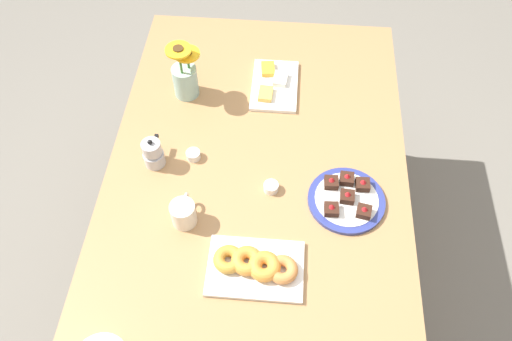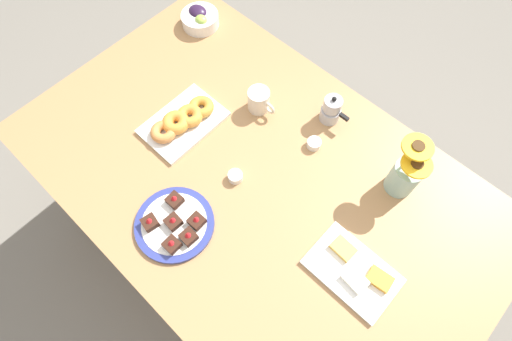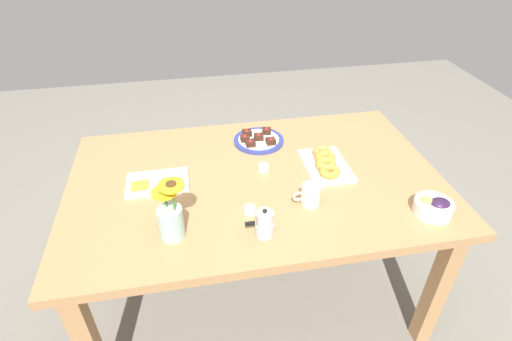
% 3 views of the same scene
% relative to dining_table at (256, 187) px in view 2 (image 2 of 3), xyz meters
% --- Properties ---
extents(ground_plane, '(6.00, 6.00, 0.00)m').
position_rel_dining_table_xyz_m(ground_plane, '(0.00, 0.00, -0.65)').
color(ground_plane, slate).
extents(dining_table, '(1.60, 1.00, 0.74)m').
position_rel_dining_table_xyz_m(dining_table, '(0.00, 0.00, 0.00)').
color(dining_table, '#A87A4C').
rests_on(dining_table, ground_plane).
extents(coffee_mug, '(0.11, 0.08, 0.09)m').
position_rel_dining_table_xyz_m(coffee_mug, '(-0.18, 0.21, 0.13)').
color(coffee_mug, silver).
rests_on(coffee_mug, dining_table).
extents(grape_bowl, '(0.15, 0.15, 0.07)m').
position_rel_dining_table_xyz_m(grape_bowl, '(-0.63, 0.35, 0.12)').
color(grape_bowl, white).
rests_on(grape_bowl, dining_table).
extents(cheese_platter, '(0.26, 0.17, 0.03)m').
position_rel_dining_table_xyz_m(cheese_platter, '(0.42, -0.03, 0.10)').
color(cheese_platter, white).
rests_on(cheese_platter, dining_table).
extents(croissant_platter, '(0.19, 0.28, 0.05)m').
position_rel_dining_table_xyz_m(croissant_platter, '(-0.32, -0.02, 0.11)').
color(croissant_platter, white).
rests_on(croissant_platter, dining_table).
extents(jam_cup_honey, '(0.05, 0.05, 0.03)m').
position_rel_dining_table_xyz_m(jam_cup_honey, '(-0.04, -0.05, 0.10)').
color(jam_cup_honey, white).
rests_on(jam_cup_honey, dining_table).
extents(jam_cup_berry, '(0.05, 0.05, 0.03)m').
position_rel_dining_table_xyz_m(jam_cup_berry, '(0.06, 0.22, 0.10)').
color(jam_cup_berry, white).
rests_on(jam_cup_berry, dining_table).
extents(dessert_plate, '(0.25, 0.25, 0.05)m').
position_rel_dining_table_xyz_m(dessert_plate, '(-0.07, -0.29, 0.10)').
color(dessert_plate, navy).
rests_on(dessert_plate, dining_table).
extents(flower_vase, '(0.12, 0.11, 0.24)m').
position_rel_dining_table_xyz_m(flower_vase, '(0.36, 0.29, 0.17)').
color(flower_vase, '#99C1B7').
rests_on(flower_vase, dining_table).
extents(moka_pot, '(0.11, 0.07, 0.12)m').
position_rel_dining_table_xyz_m(moka_pot, '(0.03, 0.34, 0.13)').
color(moka_pot, '#B7B7BC').
rests_on(moka_pot, dining_table).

